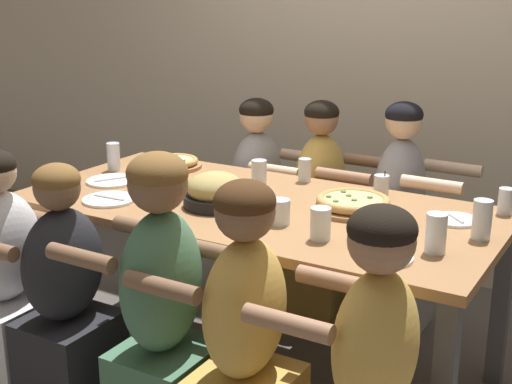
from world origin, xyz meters
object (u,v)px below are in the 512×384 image
at_px(drinking_glass_b, 280,212).
at_px(drinking_glass_h, 305,170).
at_px(cocktail_glass_blue, 381,186).
at_px(diner_far_center, 320,218).
at_px(skillet_bowl, 216,192).
at_px(diner_near_midleft, 66,308).
at_px(drinking_glass_i, 436,236).
at_px(diner_near_left, 6,289).
at_px(drinking_glass_e, 178,174).
at_px(drinking_glass_d, 320,226).
at_px(empty_plate_a, 112,181).
at_px(drinking_glass_a, 259,174).
at_px(drinking_glass_g, 505,203).
at_px(empty_plate_c, 384,257).
at_px(drinking_glass_f, 114,158).
at_px(diner_far_midright, 398,229).
at_px(empty_plate_d, 109,199).
at_px(pizza_board_second, 353,203).
at_px(pizza_board_main, 174,163).
at_px(empty_plate_b, 455,220).
at_px(diner_far_midleft, 257,208).
at_px(drinking_glass_c, 482,222).
at_px(diner_near_midright, 244,354).
at_px(diner_near_center, 163,322).

distance_m(drinking_glass_b, drinking_glass_h, 0.63).
height_order(cocktail_glass_blue, diner_far_center, diner_far_center).
distance_m(skillet_bowl, cocktail_glass_blue, 0.75).
distance_m(diner_far_center, diner_near_midleft, 1.48).
xyz_separation_m(diner_far_center, diner_near_midleft, (-0.41, -1.42, -0.03)).
bearing_deg(drinking_glass_i, diner_near_left, -161.95).
bearing_deg(drinking_glass_e, diner_near_left, -116.95).
relative_size(drinking_glass_d, diner_near_midleft, 0.12).
bearing_deg(diner_near_midleft, cocktail_glass_blue, -37.95).
height_order(empty_plate_a, drinking_glass_h, drinking_glass_h).
height_order(drinking_glass_a, drinking_glass_h, drinking_glass_a).
bearing_deg(skillet_bowl, drinking_glass_h, 74.76).
relative_size(empty_plate_a, drinking_glass_i, 1.65).
bearing_deg(drinking_glass_g, drinking_glass_i, -101.39).
relative_size(empty_plate_c, drinking_glass_f, 1.41).
xyz_separation_m(empty_plate_c, diner_near_midleft, (-1.15, -0.38, -0.32)).
height_order(drinking_glass_h, diner_near_left, diner_near_left).
bearing_deg(diner_near_midleft, diner_far_midright, -30.75).
relative_size(drinking_glass_d, diner_near_left, 0.11).
xyz_separation_m(empty_plate_d, drinking_glass_i, (1.40, 0.12, 0.06)).
distance_m(empty_plate_d, drinking_glass_e, 0.35).
distance_m(drinking_glass_a, drinking_glass_b, 0.57).
distance_m(skillet_bowl, diner_near_midleft, 0.76).
bearing_deg(pizza_board_second, diner_near_midleft, -135.31).
xyz_separation_m(cocktail_glass_blue, drinking_glass_b, (-0.20, -0.58, 0.01)).
bearing_deg(diner_far_midright, drinking_glass_e, -49.53).
bearing_deg(diner_near_midleft, drinking_glass_h, -22.61).
bearing_deg(pizza_board_main, drinking_glass_h, 8.91).
distance_m(pizza_board_second, drinking_glass_i, 0.54).
bearing_deg(skillet_bowl, drinking_glass_d, -13.94).
height_order(empty_plate_b, diner_far_midleft, diner_far_midleft).
bearing_deg(empty_plate_c, drinking_glass_h, 132.73).
bearing_deg(diner_far_midright, empty_plate_c, 16.51).
relative_size(empty_plate_d, drinking_glass_c, 1.56).
xyz_separation_m(empty_plate_b, drinking_glass_f, (-1.70, -0.09, 0.06)).
distance_m(drinking_glass_b, diner_near_midright, 0.63).
height_order(pizza_board_main, skillet_bowl, skillet_bowl).
bearing_deg(pizza_board_main, empty_plate_b, -4.23).
distance_m(drinking_glass_b, diner_far_center, 0.99).
relative_size(drinking_glass_e, diner_far_center, 0.12).
distance_m(empty_plate_a, drinking_glass_g, 1.77).
relative_size(drinking_glass_d, diner_far_midright, 0.11).
relative_size(drinking_glass_g, diner_far_midright, 0.09).
height_order(pizza_board_main, cocktail_glass_blue, cocktail_glass_blue).
relative_size(pizza_board_second, diner_far_midleft, 0.31).
relative_size(drinking_glass_a, drinking_glass_h, 1.05).
relative_size(empty_plate_a, diner_far_midleft, 0.22).
bearing_deg(diner_near_center, empty_plate_a, 50.81).
bearing_deg(cocktail_glass_blue, drinking_glass_h, 177.10).
bearing_deg(diner_far_midright, empty_plate_b, 38.24).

